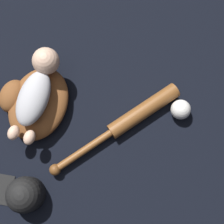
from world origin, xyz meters
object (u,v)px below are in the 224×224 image
Objects in this scene: baseball_glove at (34,103)px; baseball at (181,110)px; baseball_bat at (131,119)px; baby_figure at (37,88)px; baseball_cap at (25,195)px.

baseball_glove reaches higher than baseball.
baseball reaches higher than baseball_bat.
baseball_glove is at bearing 152.61° from baby_figure.
baby_figure is at bearing 86.48° from baseball_bat.
baby_figure is (0.04, -0.02, 0.09)m from baseball_glove.
baseball_bat is at bearing -93.52° from baby_figure.
baseball is at bearing -66.77° from baseball_bat.
baseball is 0.68m from baseball_cap.
baseball_glove is 0.39m from baseball_bat.
baseball_bat is at bearing 113.23° from baseball.
baseball_bat is at bearing -41.64° from baseball_cap.
baseball_glove is at bearing 99.73° from baseball.
baseball is at bearing -84.10° from baby_figure.
baseball_cap is (-0.39, -0.04, -0.08)m from baby_figure.
baby_figure is 0.38m from baseball_bat.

